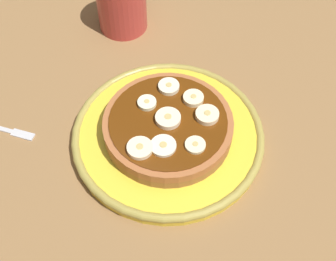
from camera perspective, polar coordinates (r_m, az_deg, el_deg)
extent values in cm
cube|color=olive|center=(67.29, 0.00, -1.90)|extent=(140.00, 140.00, 3.00)
cylinder|color=yellow|center=(65.33, 0.00, -0.73)|extent=(27.50, 27.50, 1.76)
torus|color=#A49342|center=(64.83, 0.00, -0.41)|extent=(27.91, 27.91, 1.23)
cylinder|color=#976131|center=(64.00, 0.00, 0.04)|extent=(18.37, 18.37, 1.42)
cylinder|color=#A76034|center=(62.96, 0.15, 0.92)|extent=(18.39, 18.39, 1.42)
cylinder|color=#592B0A|center=(62.28, 0.00, 1.29)|extent=(16.66, 16.66, 0.16)
cylinder|color=#F7E0B8|center=(61.72, 0.28, 1.21)|extent=(3.57, 3.57, 0.95)
cylinder|color=tan|center=(61.31, 0.29, 1.51)|extent=(1.00, 1.00, 0.08)
cylinder|color=#FAE2B3|center=(62.56, 5.01, 1.95)|extent=(3.30, 3.30, 0.99)
cylinder|color=tan|center=(62.14, 5.04, 2.25)|extent=(0.92, 0.92, 0.08)
cylinder|color=#FBE9B5|center=(64.40, 3.24, 4.09)|extent=(2.97, 2.97, 0.91)
cylinder|color=tan|center=(64.02, 3.26, 4.38)|extent=(0.83, 0.83, 0.08)
cylinder|color=#ECEDC1|center=(63.91, -2.70, 3.51)|extent=(2.71, 2.71, 0.75)
cylinder|color=tan|center=(63.60, -2.71, 3.74)|extent=(0.76, 0.76, 0.08)
cylinder|color=#F0E4C4|center=(59.49, -0.61, -2.00)|extent=(3.51, 3.51, 0.63)
cylinder|color=tan|center=(59.19, -0.61, -1.80)|extent=(0.98, 0.98, 0.08)
cylinder|color=#EDE5C0|center=(65.80, 0.10, 5.58)|extent=(3.11, 3.11, 0.82)
cylinder|color=tan|center=(65.46, 0.10, 5.84)|extent=(0.87, 0.87, 0.08)
cylinder|color=beige|center=(59.67, 3.49, -1.89)|extent=(2.78, 2.78, 0.62)
cylinder|color=tan|center=(59.38, 3.50, -1.70)|extent=(0.78, 0.78, 0.08)
cylinder|color=#FDE5B8|center=(59.26, -3.60, -2.29)|extent=(3.48, 3.48, 0.86)
cylinder|color=tan|center=(58.87, -3.63, -2.03)|extent=(0.97, 0.97, 0.08)
cylinder|color=#B23833|center=(80.56, -5.91, 15.67)|extent=(8.53, 8.53, 9.23)
cube|color=silver|center=(69.73, -18.02, -0.46)|extent=(1.72, 3.64, 0.50)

